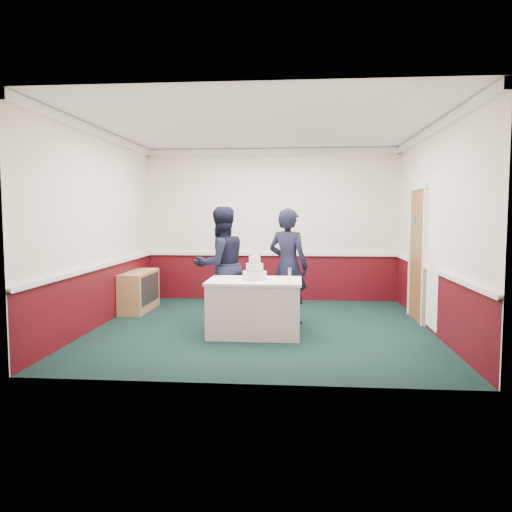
# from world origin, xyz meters

# --- Properties ---
(ground) EXTENTS (5.00, 5.00, 0.00)m
(ground) POSITION_xyz_m (0.00, 0.00, 0.00)
(ground) COLOR black
(ground) RESTS_ON ground
(room_shell) EXTENTS (5.00, 5.00, 3.00)m
(room_shell) POSITION_xyz_m (0.08, 0.61, 1.97)
(room_shell) COLOR white
(room_shell) RESTS_ON ground
(sideboard) EXTENTS (0.41, 1.20, 0.70)m
(sideboard) POSITION_xyz_m (-2.28, 1.18, 0.35)
(sideboard) COLOR tan
(sideboard) RESTS_ON ground
(cake_table) EXTENTS (1.32, 0.92, 0.79)m
(cake_table) POSITION_xyz_m (-0.08, -0.42, 0.40)
(cake_table) COLOR white
(cake_table) RESTS_ON ground
(wedding_cake) EXTENTS (0.35, 0.35, 0.36)m
(wedding_cake) POSITION_xyz_m (-0.08, -0.42, 0.90)
(wedding_cake) COLOR white
(wedding_cake) RESTS_ON cake_table
(cake_knife) EXTENTS (0.03, 0.22, 0.00)m
(cake_knife) POSITION_xyz_m (-0.11, -0.62, 0.79)
(cake_knife) COLOR silver
(cake_knife) RESTS_ON cake_table
(champagne_flute) EXTENTS (0.05, 0.05, 0.21)m
(champagne_flute) POSITION_xyz_m (0.42, -0.70, 0.93)
(champagne_flute) COLOR silver
(champagne_flute) RESTS_ON cake_table
(person_man) EXTENTS (1.13, 1.09, 1.83)m
(person_man) POSITION_xyz_m (-0.67, 0.31, 0.92)
(person_man) COLOR black
(person_man) RESTS_ON ground
(person_woman) EXTENTS (0.78, 0.68, 1.81)m
(person_woman) POSITION_xyz_m (0.38, 0.39, 0.90)
(person_woman) COLOR black
(person_woman) RESTS_ON ground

